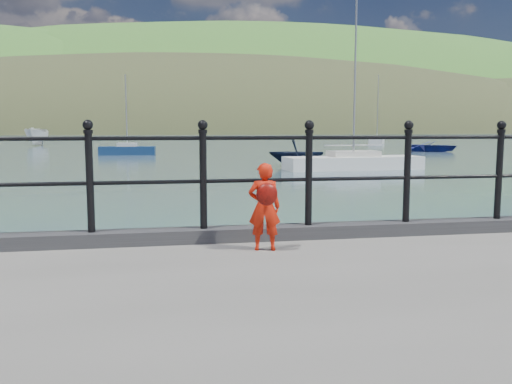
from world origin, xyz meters
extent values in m
plane|color=#2D4251|center=(0.00, 0.00, 0.00)|extent=(600.00, 600.00, 0.00)
cube|color=#28282B|center=(0.00, -0.15, 1.07)|extent=(60.00, 0.30, 0.15)
cylinder|color=black|center=(0.00, -0.15, 1.67)|extent=(18.00, 0.04, 0.04)
cylinder|color=black|center=(0.00, -0.15, 2.15)|extent=(18.00, 0.04, 0.04)
cylinder|color=black|center=(-1.80, -0.15, 1.67)|extent=(0.08, 0.08, 1.05)
sphere|color=black|center=(-1.80, -0.15, 2.29)|extent=(0.11, 0.11, 0.11)
cylinder|color=black|center=(-0.60, -0.15, 1.67)|extent=(0.08, 0.08, 1.05)
sphere|color=black|center=(-0.60, -0.15, 2.29)|extent=(0.11, 0.11, 0.11)
cylinder|color=black|center=(0.60, -0.15, 1.67)|extent=(0.08, 0.08, 1.05)
sphere|color=black|center=(0.60, -0.15, 2.29)|extent=(0.11, 0.11, 0.11)
cylinder|color=black|center=(1.80, -0.15, 1.67)|extent=(0.08, 0.08, 1.05)
sphere|color=black|center=(1.80, -0.15, 2.29)|extent=(0.11, 0.11, 0.11)
cylinder|color=black|center=(3.00, -0.15, 1.67)|extent=(0.08, 0.08, 1.05)
sphere|color=black|center=(3.00, -0.15, 2.29)|extent=(0.11, 0.11, 0.11)
ellipsoid|color=#333A21|center=(20.00, 195.00, -15.40)|extent=(400.00, 100.00, 88.00)
ellipsoid|color=#387026|center=(60.00, 255.00, -27.30)|extent=(600.00, 180.00, 156.00)
cube|color=silver|center=(-35.00, 181.00, 3.00)|extent=(9.00, 6.00, 6.00)
cube|color=#4C4744|center=(-35.00, 181.00, 7.00)|extent=(9.50, 6.50, 2.00)
cube|color=silver|center=(-12.00, 181.00, 3.00)|extent=(9.00, 6.00, 6.00)
cube|color=#4C4744|center=(-12.00, 181.00, 7.00)|extent=(9.50, 6.50, 2.00)
cube|color=silver|center=(18.00, 181.00, 3.00)|extent=(9.00, 6.00, 6.00)
cube|color=#4C4744|center=(18.00, 181.00, 7.00)|extent=(9.50, 6.50, 2.00)
cube|color=silver|center=(45.00, 181.00, 3.00)|extent=(9.00, 6.00, 6.00)
cube|color=#4C4744|center=(45.00, 181.00, 7.00)|extent=(9.50, 6.50, 2.00)
imported|color=red|center=(-0.02, -0.67, 1.45)|extent=(0.37, 0.28, 0.91)
ellipsoid|color=red|center=(-0.02, -0.80, 1.60)|extent=(0.22, 0.11, 0.23)
imported|color=navy|center=(23.97, 40.36, 0.49)|extent=(5.55, 5.75, 0.97)
imported|color=white|center=(-15.07, 62.50, 1.10)|extent=(2.43, 5.81, 2.20)
imported|color=black|center=(6.83, 24.23, 0.82)|extent=(3.65, 3.34, 1.64)
cube|color=white|center=(9.24, 21.44, 0.25)|extent=(7.51, 2.54, 0.90)
cube|color=beige|center=(9.24, 21.44, 0.75)|extent=(2.68, 1.60, 0.50)
cylinder|color=#A5A5A8|center=(9.24, 21.44, 5.25)|extent=(0.10, 0.10, 9.10)
cylinder|color=#A5A5A8|center=(9.24, 21.44, 1.30)|extent=(3.32, 0.28, 0.06)
cube|color=navy|center=(-3.43, 39.13, 0.25)|extent=(4.52, 1.73, 0.90)
cube|color=beige|center=(-3.43, 39.13, 0.75)|extent=(1.62, 1.10, 0.50)
cylinder|color=#A5A5A8|center=(-3.43, 39.13, 3.58)|extent=(0.10, 0.10, 5.75)
cylinder|color=#A5A5A8|center=(-3.43, 39.13, 1.30)|extent=(1.99, 0.20, 0.06)
cube|color=white|center=(28.55, 63.94, 0.25)|extent=(4.52, 6.77, 0.90)
cube|color=beige|center=(28.55, 63.94, 0.75)|extent=(2.15, 2.65, 0.50)
cylinder|color=#A5A5A8|center=(28.55, 63.94, 4.97)|extent=(0.10, 0.10, 8.55)
cylinder|color=#A5A5A8|center=(28.55, 63.94, 1.30)|extent=(1.36, 2.72, 0.06)
camera|label=1|loc=(-1.10, -6.07, 2.27)|focal=38.00mm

